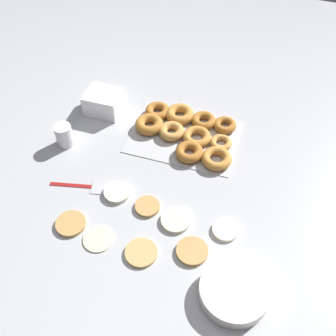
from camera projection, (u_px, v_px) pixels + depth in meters
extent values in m
plane|color=#B2B5BA|center=(161.00, 191.00, 1.45)|extent=(3.00, 3.00, 0.00)
cylinder|color=beige|center=(176.00, 220.00, 1.37)|extent=(0.10, 0.10, 0.01)
cylinder|color=tan|center=(71.00, 224.00, 1.36)|extent=(0.10, 0.10, 0.01)
cylinder|color=tan|center=(141.00, 253.00, 1.29)|extent=(0.10, 0.10, 0.01)
cylinder|color=silver|center=(225.00, 230.00, 1.35)|extent=(0.09, 0.09, 0.01)
cylinder|color=silver|center=(117.00, 192.00, 1.44)|extent=(0.09, 0.09, 0.02)
cylinder|color=tan|center=(147.00, 206.00, 1.40)|extent=(0.08, 0.08, 0.01)
cylinder|color=beige|center=(98.00, 239.00, 1.33)|extent=(0.10, 0.10, 0.01)
cylinder|color=tan|center=(192.00, 251.00, 1.30)|extent=(0.10, 0.10, 0.01)
cube|color=silver|center=(184.00, 137.00, 1.62)|extent=(0.41, 0.30, 0.01)
torus|color=#AD6B28|center=(225.00, 125.00, 1.64)|extent=(0.09, 0.09, 0.03)
torus|color=#AD6B28|center=(204.00, 121.00, 1.65)|extent=(0.10, 0.10, 0.03)
torus|color=#C68438|center=(180.00, 114.00, 1.67)|extent=(0.11, 0.11, 0.04)
torus|color=#AD6B28|center=(158.00, 111.00, 1.69)|extent=(0.10, 0.10, 0.03)
torus|color=#D19347|center=(221.00, 143.00, 1.58)|extent=(0.08, 0.08, 0.02)
torus|color=#C68438|center=(197.00, 137.00, 1.59)|extent=(0.11, 0.11, 0.03)
torus|color=#D19347|center=(172.00, 131.00, 1.61)|extent=(0.10, 0.10, 0.03)
torus|color=#B7752D|center=(149.00, 124.00, 1.63)|extent=(0.11, 0.11, 0.04)
torus|color=#C68438|center=(217.00, 158.00, 1.52)|extent=(0.11, 0.11, 0.03)
torus|color=#AD6B28|center=(189.00, 152.00, 1.54)|extent=(0.10, 0.10, 0.03)
cylinder|color=silver|center=(234.00, 291.00, 1.19)|extent=(0.20, 0.20, 0.05)
cube|color=white|center=(105.00, 107.00, 1.71)|extent=(0.14, 0.12, 0.03)
cube|color=white|center=(104.00, 102.00, 1.69)|extent=(0.14, 0.12, 0.03)
cube|color=white|center=(103.00, 96.00, 1.67)|extent=(0.14, 0.12, 0.03)
cylinder|color=white|center=(64.00, 135.00, 1.57)|extent=(0.06, 0.06, 0.09)
cube|color=maroon|center=(71.00, 185.00, 1.47)|extent=(0.15, 0.04, 0.01)
cube|color=#BCBCC1|center=(109.00, 188.00, 1.46)|extent=(0.13, 0.08, 0.01)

